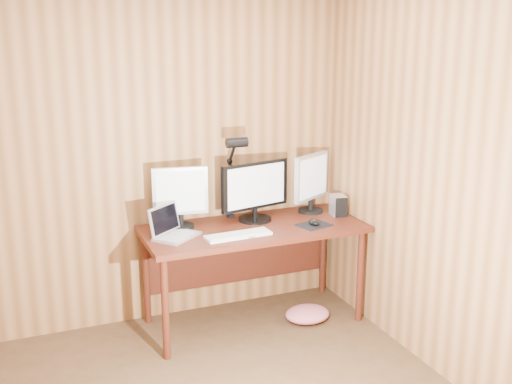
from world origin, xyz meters
TOP-DOWN VIEW (x-y plane):
  - room_shell at (0.00, 0.00)m, footprint 4.00×4.00m
  - desk at (0.93, 1.70)m, footprint 1.60×0.70m
  - monitor_center at (1.00, 1.76)m, footprint 0.57×0.25m
  - monitor_left at (0.44, 1.80)m, footprint 0.39×0.19m
  - monitor_right at (1.49, 1.81)m, footprint 0.37×0.24m
  - laptop at (0.32, 1.63)m, footprint 0.38×0.37m
  - keyboard at (0.75, 1.46)m, footprint 0.47×0.17m
  - mousepad at (1.35, 1.49)m, footprint 0.27×0.24m
  - mouse at (1.35, 1.49)m, footprint 0.08×0.12m
  - hard_drive at (1.64, 1.65)m, footprint 0.12×0.16m
  - phone at (0.82, 1.44)m, footprint 0.06×0.11m
  - speaker at (1.69, 1.78)m, footprint 0.05×0.05m
  - desk_lamp at (0.85, 1.83)m, footprint 0.16×0.22m
  - fabric_pile at (1.31, 1.47)m, footprint 0.37×0.31m

SIDE VIEW (x-z plane):
  - fabric_pile at x=1.31m, z-range 0.00..0.11m
  - desk at x=0.93m, z-range 0.25..1.00m
  - mousepad at x=1.35m, z-range 0.75..0.75m
  - phone at x=0.82m, z-range 0.75..0.76m
  - keyboard at x=0.75m, z-range 0.75..0.77m
  - mouse at x=1.35m, z-range 0.75..0.79m
  - laptop at x=0.32m, z-range 0.70..0.91m
  - speaker at x=1.69m, z-range 0.75..0.86m
  - hard_drive at x=1.64m, z-range 0.75..0.91m
  - monitor_center at x=1.00m, z-range 0.76..1.21m
  - monitor_left at x=0.44m, z-range 0.77..1.21m
  - monitor_right at x=1.49m, z-range 0.77..1.23m
  - desk_lamp at x=0.85m, z-range 0.83..1.51m
  - room_shell at x=0.00m, z-range -0.75..3.25m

